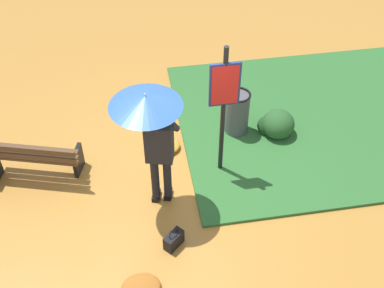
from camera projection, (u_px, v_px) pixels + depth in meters
ground_plane at (166, 191)px, 7.72m from camera, size 18.00×18.00×0.00m
grass_verge at (315, 120)px, 8.90m from camera, size 4.80×4.00×0.05m
person_with_umbrella at (152, 122)px, 6.53m from camera, size 0.96×0.96×2.04m
info_sign_post at (224, 99)px, 7.06m from camera, size 0.44×0.07×2.30m
handbag at (174, 240)px, 6.90m from camera, size 0.32×0.30×0.37m
park_bench at (34, 158)px, 7.67m from camera, size 1.44×0.76×0.75m
trash_bin at (237, 113)px, 8.43m from camera, size 0.42×0.42×0.83m
shrub_cluster at (276, 124)px, 8.50m from camera, size 0.61×0.55×0.50m
leaf_pile_near_person at (162, 146)px, 8.36m from camera, size 0.59×0.47×0.13m
leaf_pile_by_bench at (141, 287)px, 6.45m from camera, size 0.51×0.41×0.11m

